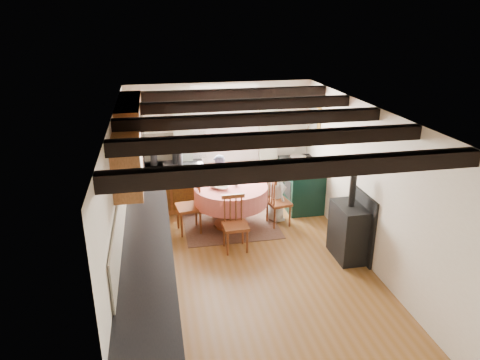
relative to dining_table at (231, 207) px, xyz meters
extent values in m
cube|color=brown|center=(0.03, -1.47, -0.39)|extent=(3.60, 5.50, 0.00)
cube|color=white|center=(0.03, -1.47, 2.01)|extent=(3.60, 5.50, 0.00)
cube|color=silver|center=(0.03, 1.28, 0.81)|extent=(3.60, 0.00, 2.40)
cube|color=silver|center=(0.03, -4.22, 0.81)|extent=(3.60, 0.00, 2.40)
cube|color=silver|center=(-1.77, -1.47, 0.81)|extent=(0.00, 5.50, 2.40)
cube|color=silver|center=(1.83, -1.47, 0.81)|extent=(0.00, 5.50, 2.40)
cube|color=black|center=(0.03, -3.47, 1.92)|extent=(3.60, 0.16, 0.16)
cube|color=black|center=(0.03, -2.47, 1.92)|extent=(3.60, 0.16, 0.16)
cube|color=black|center=(0.03, -1.47, 1.92)|extent=(3.60, 0.16, 0.16)
cube|color=black|center=(0.03, -0.47, 1.92)|extent=(3.60, 0.16, 0.16)
cube|color=black|center=(0.03, 0.53, 1.92)|extent=(3.60, 0.16, 0.16)
cube|color=beige|center=(-1.75, -1.17, 0.81)|extent=(0.02, 4.50, 0.55)
cube|color=beige|center=(-0.97, 1.26, 0.81)|extent=(1.40, 0.02, 0.55)
cube|color=#9C582E|center=(-1.47, -1.47, 0.05)|extent=(0.60, 5.30, 0.88)
cube|color=#9C582E|center=(-1.02, 0.98, 0.05)|extent=(1.30, 0.60, 0.88)
cube|color=black|center=(-1.45, -1.47, 0.51)|extent=(0.64, 5.30, 0.04)
cube|color=black|center=(-1.02, 0.96, 0.51)|extent=(1.30, 0.64, 0.04)
cube|color=#9C582E|center=(-1.60, -0.27, 1.56)|extent=(0.34, 1.80, 0.90)
cube|color=#9C582E|center=(-1.60, -1.77, 1.51)|extent=(0.34, 0.90, 0.70)
cube|color=white|center=(0.13, 1.26, 1.21)|extent=(1.34, 0.03, 1.54)
cube|color=white|center=(0.13, 1.27, 1.21)|extent=(1.20, 0.01, 1.40)
cube|color=silver|center=(-0.72, 1.18, 0.71)|extent=(0.35, 0.10, 2.10)
cube|color=silver|center=(0.98, 1.18, 0.71)|extent=(0.35, 0.10, 2.10)
cylinder|color=black|center=(0.13, 1.18, 1.81)|extent=(2.00, 0.03, 0.03)
cube|color=gold|center=(1.80, 0.83, 1.31)|extent=(0.04, 0.50, 0.60)
cylinder|color=silver|center=(1.08, 1.25, 1.31)|extent=(0.30, 0.02, 0.30)
cube|color=#472D1F|center=(0.00, 0.00, -0.39)|extent=(1.68, 1.30, 0.01)
imported|color=#373E58|center=(-0.12, 0.59, 0.20)|extent=(0.43, 0.29, 1.19)
imported|color=silver|center=(0.87, 0.12, 0.14)|extent=(0.44, 0.58, 1.06)
imported|color=silver|center=(-0.17, -0.10, 0.42)|extent=(0.30, 0.30, 0.06)
imported|color=silver|center=(-0.29, 0.00, 0.42)|extent=(0.23, 0.23, 0.06)
imported|color=silver|center=(0.10, 0.03, 0.44)|extent=(0.12, 0.12, 0.09)
cylinder|color=#262628|center=(-1.30, 1.03, 0.64)|extent=(0.13, 0.13, 0.22)
cylinder|color=#262628|center=(-0.85, 1.05, 0.63)|extent=(0.19, 0.19, 0.21)
cylinder|color=#262628|center=(-0.81, 0.94, 0.67)|extent=(0.10, 0.10, 0.29)
camera|label=1|loc=(-1.25, -7.07, 3.25)|focal=33.01mm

